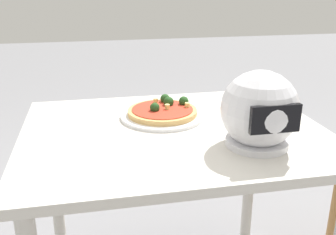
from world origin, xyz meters
name	(u,v)px	position (x,y,z in m)	size (l,w,h in m)	color
dining_table	(174,156)	(0.00, 0.00, 0.66)	(1.02, 0.80, 0.77)	beige
pizza_plate	(162,116)	(0.02, -0.12, 0.77)	(0.31, 0.31, 0.01)	white
pizza	(163,110)	(0.01, -0.13, 0.79)	(0.25, 0.25, 0.05)	tan
motorcycle_helmet	(260,111)	(-0.22, 0.18, 0.88)	(0.23, 0.23, 0.23)	silver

